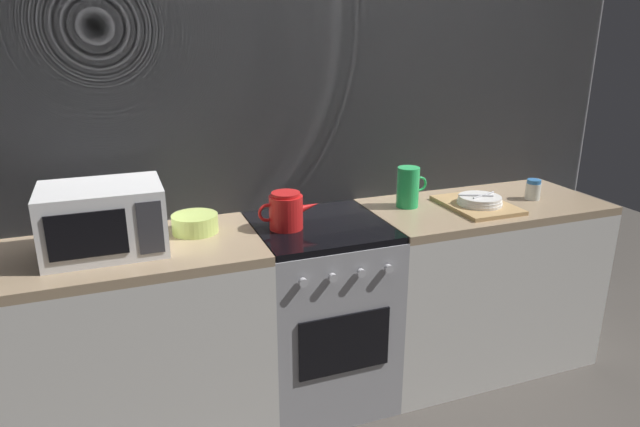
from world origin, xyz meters
name	(u,v)px	position (x,y,z in m)	size (l,w,h in m)	color
ground_plane	(320,392)	(0.00, 0.00, 0.00)	(8.00, 8.00, 0.00)	#47423D
back_wall	(297,146)	(0.00, 0.32, 1.20)	(3.60, 0.05, 2.40)	gray
counter_left	(123,348)	(-0.90, 0.00, 0.45)	(1.20, 0.60, 0.90)	silver
stove_unit	(320,312)	(0.00, 0.00, 0.45)	(0.60, 0.63, 0.90)	#9E9EA3
counter_right	(477,283)	(0.90, 0.00, 0.45)	(1.20, 0.60, 0.90)	silver
microwave	(103,219)	(-0.91, 0.00, 1.04)	(0.46, 0.35, 0.27)	white
kettle	(286,211)	(-0.16, 0.00, 0.98)	(0.28, 0.15, 0.17)	red
mixing_bowl	(195,223)	(-0.55, 0.09, 0.94)	(0.20, 0.20, 0.08)	#B7D166
pitcher	(408,187)	(0.50, 0.09, 1.00)	(0.16, 0.11, 0.20)	green
dish_pile	(478,203)	(0.82, -0.05, 0.92)	(0.30, 0.40, 0.07)	tan
spice_jar	(533,190)	(1.17, -0.03, 0.95)	(0.08, 0.08, 0.10)	silver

